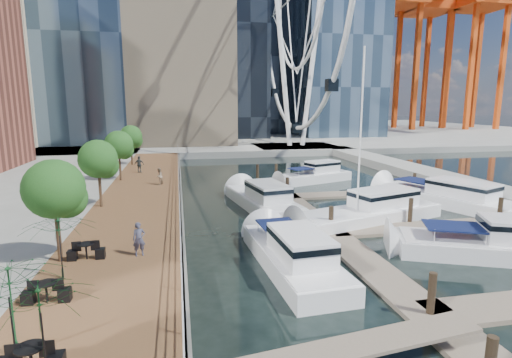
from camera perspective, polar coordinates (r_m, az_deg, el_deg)
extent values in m
plane|color=black|center=(17.39, 11.08, -16.62)|extent=(520.00, 520.00, 0.00)
cube|color=brown|center=(30.32, -16.35, -4.00)|extent=(6.00, 60.00, 1.00)
cube|color=#595954|center=(30.18, -10.67, -3.82)|extent=(0.25, 60.00, 1.00)
cube|color=gray|center=(116.66, -8.16, 6.77)|extent=(200.00, 114.00, 1.00)
cube|color=gray|center=(43.68, 25.75, -0.27)|extent=(4.00, 60.00, 1.00)
cube|color=gray|center=(69.63, 5.73, 4.37)|extent=(14.00, 12.00, 1.00)
cube|color=#6D6051|center=(27.05, 9.03, -6.33)|extent=(2.00, 32.00, 0.20)
cube|color=#6D6051|center=(27.99, 22.17, -6.42)|extent=(12.00, 2.00, 0.20)
cube|color=#6D6051|center=(36.45, 13.60, -2.11)|extent=(12.00, 2.00, 0.20)
cylinder|color=white|center=(68.83, 3.87, 15.58)|extent=(0.80, 0.80, 26.00)
cylinder|color=white|center=(70.27, 7.96, 15.40)|extent=(0.80, 0.80, 26.00)
cylinder|color=#3F2B1C|center=(19.86, -26.38, -7.22)|extent=(0.20, 0.20, 2.40)
sphere|color=#265B1E|center=(19.36, -26.88, -1.27)|extent=(2.60, 2.60, 2.60)
cylinder|color=#3F2B1C|center=(29.32, -21.37, -1.38)|extent=(0.20, 0.20, 2.40)
sphere|color=#265B1E|center=(28.99, -21.64, 2.68)|extent=(2.60, 2.60, 2.60)
cylinder|color=#3F2B1C|center=(39.05, -18.84, 1.58)|extent=(0.20, 0.20, 2.40)
sphere|color=#265B1E|center=(38.80, -19.02, 4.65)|extent=(2.60, 2.60, 2.60)
cylinder|color=#3F2B1C|center=(48.89, -17.32, 3.36)|extent=(0.20, 0.20, 2.40)
sphere|color=#265B1E|center=(48.69, -17.46, 5.81)|extent=(2.60, 2.60, 2.60)
imported|color=#43445A|center=(19.37, -16.37, -8.24)|extent=(0.64, 0.49, 1.58)
imported|color=gray|center=(35.89, -13.67, 0.38)|extent=(0.81, 0.89, 1.49)
imported|color=#333C40|center=(42.93, -16.32, 2.02)|extent=(1.08, 0.72, 1.71)
imported|color=#0E3615|center=(11.96, -28.19, -18.77)|extent=(3.65, 3.67, 2.53)
imported|color=#103B1A|center=(13.15, -31.65, -15.83)|extent=(3.77, 3.81, 2.76)
imported|color=#103D1D|center=(17.82, -26.15, -8.87)|extent=(3.46, 3.50, 2.57)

